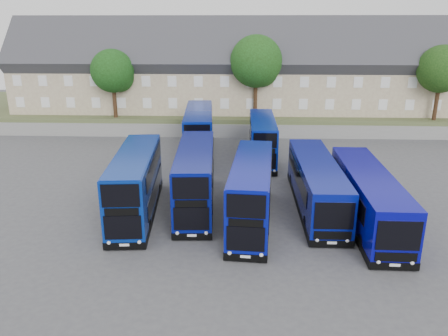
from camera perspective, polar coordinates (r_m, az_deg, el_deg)
ground at (r=26.92m, az=1.14°, el=-8.68°), size 120.00×120.00×0.00m
retaining_wall at (r=49.34m, az=1.74°, el=4.86°), size 70.00×0.40×1.50m
earth_bank at (r=59.06m, az=1.85°, el=7.34°), size 80.00×20.00×2.00m
terrace_row at (r=54.34m, az=5.11°, el=12.29°), size 60.00×10.40×11.20m
dd_front_left at (r=29.57m, az=-11.43°, el=-2.18°), size 3.30×10.69×4.18m
dd_front_mid at (r=30.13m, az=-3.75°, el=-1.46°), size 2.97×10.61×4.17m
dd_front_right at (r=27.72m, az=3.60°, el=-3.32°), size 3.16×10.48×4.10m
dd_rear_left at (r=42.36m, az=-3.29°, el=4.55°), size 3.30×11.25×4.41m
dd_rear_right at (r=40.91m, az=5.02°, el=3.65°), size 2.29×9.87×3.92m
coach_east_a at (r=30.81m, az=11.92°, el=-2.20°), size 2.60×12.19×3.33m
coach_east_b at (r=29.37m, az=18.23°, el=-3.77°), size 2.79×12.25×3.34m
tree_west at (r=51.38m, az=-14.17°, el=11.99°), size 4.80×4.80×7.65m
tree_mid at (r=49.79m, az=4.38°, el=13.47°), size 5.76×5.76×9.18m
tree_east at (r=53.89m, az=26.60°, el=11.29°), size 5.12×5.12×8.16m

